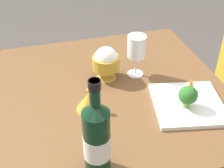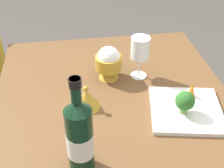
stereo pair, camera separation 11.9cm
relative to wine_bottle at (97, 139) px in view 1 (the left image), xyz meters
The scene contains 8 objects.
dining_table 0.44m from the wine_bottle, 158.23° to the left, with size 0.90×0.90×0.75m.
wine_bottle is the anchor object (origin of this frame).
wine_glass 0.51m from the wine_bottle, 148.59° to the left, with size 0.08×0.08×0.18m.
rice_bowl 0.47m from the wine_bottle, 162.25° to the left, with size 0.11×0.11×0.14m.
rice_bowl_lid 0.29m from the wine_bottle, behind, with size 0.10×0.10×0.09m.
serving_plate 0.44m from the wine_bottle, 116.16° to the left, with size 0.29×0.29×0.02m.
broccoli_floret 0.41m from the wine_bottle, 114.86° to the left, with size 0.07×0.07×0.09m.
carrot_garnish_left 0.50m from the wine_bottle, 120.87° to the left, with size 0.03×0.03×0.06m.
Camera 1 is at (0.92, -0.26, 1.48)m, focal length 48.99 mm.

